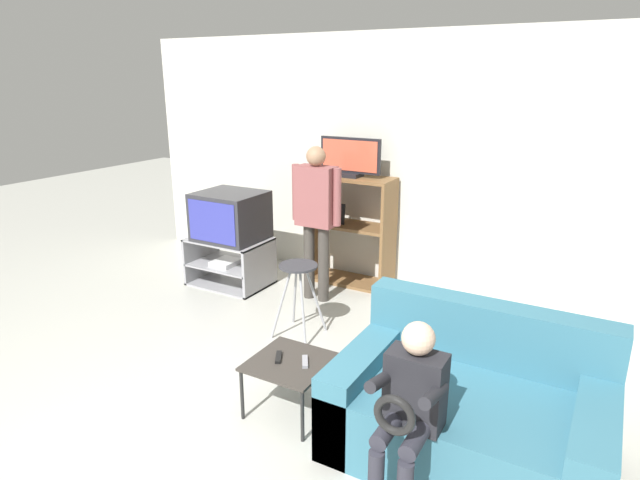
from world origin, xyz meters
The scene contains 12 objects.
wall_back centered at (0.00, 3.53, 1.30)m, with size 6.40×0.06×2.60m.
tv_stand centered at (-1.51, 2.58, 0.25)m, with size 0.83×0.58×0.51m.
television_main centered at (-1.49, 2.60, 0.76)m, with size 0.67×0.60×0.50m.
media_shelf centered at (-0.39, 3.27, 0.60)m, with size 0.87×0.39×1.17m.
television_flat centered at (-0.42, 3.25, 1.36)m, with size 0.67×0.20×0.40m.
folding_stool centered at (-0.24, 1.93, 0.52)m, with size 0.37×0.37×0.65m.
snack_table centered at (0.30, 0.96, 0.34)m, with size 0.51×0.51×0.38m.
remote_control_black centered at (0.22, 0.95, 0.39)m, with size 0.04×0.14×0.02m, color black.
remote_control_white centered at (0.40, 0.99, 0.39)m, with size 0.04×0.14×0.02m, color gray.
couch centered at (1.44, 1.15, 0.28)m, with size 1.53×0.99×0.83m.
person_standing_adult centered at (-0.50, 2.69, 0.93)m, with size 0.53×0.20×1.54m.
person_seated_child centered at (1.26, 0.58, 0.60)m, with size 0.33×0.43×1.01m.
Camera 1 is at (2.01, -1.65, 2.18)m, focal length 30.00 mm.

